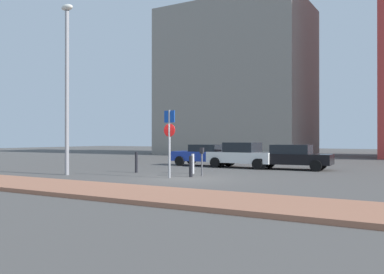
% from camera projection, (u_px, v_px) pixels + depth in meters
% --- Properties ---
extents(ground_plane, '(120.00, 120.00, 0.00)m').
position_uv_depth(ground_plane, '(185.00, 179.00, 18.42)').
color(ground_plane, '#4C4947').
extents(sidewalk_brick, '(40.00, 3.03, 0.14)m').
position_uv_depth(sidewalk_brick, '(100.00, 190.00, 13.75)').
color(sidewalk_brick, '#9E664C').
rests_on(sidewalk_brick, ground).
extents(parked_car_blue, '(4.36, 2.03, 1.41)m').
position_uv_depth(parked_car_blue, '(205.00, 155.00, 27.09)').
color(parked_car_blue, '#1E389E').
rests_on(parked_car_blue, ground).
extents(parked_car_white, '(4.32, 2.15, 1.56)m').
position_uv_depth(parked_car_white, '(242.00, 155.00, 25.31)').
color(parked_car_white, white).
rests_on(parked_car_white, ground).
extents(parked_car_black, '(4.65, 2.22, 1.45)m').
position_uv_depth(parked_car_black, '(291.00, 157.00, 23.86)').
color(parked_car_black, black).
rests_on(parked_car_black, ground).
extents(parking_sign_post, '(0.60, 0.10, 3.12)m').
position_uv_depth(parking_sign_post, '(169.00, 135.00, 18.73)').
color(parking_sign_post, gray).
rests_on(parking_sign_post, ground).
extents(parking_meter, '(0.18, 0.14, 1.36)m').
position_uv_depth(parking_meter, '(202.00, 158.00, 19.81)').
color(parking_meter, '#4C4C51').
rests_on(parking_meter, ground).
extents(street_lamp, '(0.70, 0.36, 8.46)m').
position_uv_depth(street_lamp, '(67.00, 77.00, 20.29)').
color(street_lamp, gray).
rests_on(street_lamp, ground).
extents(traffic_bollard_near, '(0.14, 0.14, 1.09)m').
position_uv_depth(traffic_bollard_near, '(136.00, 162.00, 21.75)').
color(traffic_bollard_near, black).
rests_on(traffic_bollard_near, ground).
extents(traffic_bollard_mid, '(0.15, 0.15, 1.02)m').
position_uv_depth(traffic_bollard_mid, '(193.00, 164.00, 21.04)').
color(traffic_bollard_mid, '#B7B7BC').
rests_on(traffic_bollard_mid, ground).
extents(traffic_bollard_far, '(0.17, 0.17, 0.99)m').
position_uv_depth(traffic_bollard_far, '(191.00, 166.00, 19.28)').
color(traffic_bollard_far, black).
rests_on(traffic_bollard_far, ground).
extents(building_under_construction, '(15.97, 10.66, 16.39)m').
position_uv_depth(building_under_construction, '(237.00, 82.00, 46.55)').
color(building_under_construction, gray).
rests_on(building_under_construction, ground).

